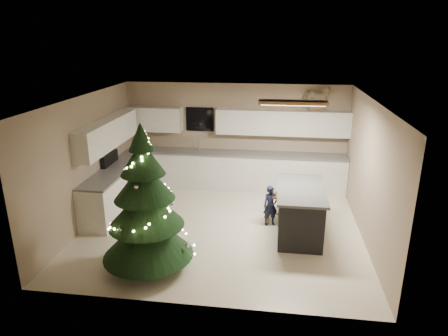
# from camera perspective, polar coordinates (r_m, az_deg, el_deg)

# --- Properties ---
(ground_plane) EXTENTS (5.50, 5.50, 0.00)m
(ground_plane) POSITION_cam_1_polar(r_m,az_deg,el_deg) (8.21, -0.33, -8.41)
(ground_plane) COLOR beige
(room_shell) EXTENTS (5.52, 5.02, 2.61)m
(room_shell) POSITION_cam_1_polar(r_m,az_deg,el_deg) (7.58, -0.18, 3.46)
(room_shell) COLOR tan
(room_shell) RESTS_ON ground_plane
(cabinetry) EXTENTS (5.50, 3.20, 2.00)m
(cabinetry) POSITION_cam_1_polar(r_m,az_deg,el_deg) (9.57, -4.35, 0.46)
(cabinetry) COLOR white
(cabinetry) RESTS_ON ground_plane
(island) EXTENTS (0.90, 1.70, 0.95)m
(island) POSITION_cam_1_polar(r_m,az_deg,el_deg) (7.90, 10.74, -6.04)
(island) COLOR black
(island) RESTS_ON ground_plane
(bar_stool) EXTENTS (0.33, 0.33, 0.62)m
(bar_stool) POSITION_cam_1_polar(r_m,az_deg,el_deg) (8.27, 7.26, -4.77)
(bar_stool) COLOR brown
(bar_stool) RESTS_ON ground_plane
(christmas_tree) EXTENTS (1.55, 1.50, 2.47)m
(christmas_tree) POSITION_cam_1_polar(r_m,az_deg,el_deg) (6.58, -11.10, -6.08)
(christmas_tree) COLOR #3F2816
(christmas_tree) RESTS_ON ground_plane
(toddler) EXTENTS (0.36, 0.29, 0.84)m
(toddler) POSITION_cam_1_polar(r_m,az_deg,el_deg) (8.18, 6.67, -5.38)
(toddler) COLOR black
(toddler) RESTS_ON ground_plane
(rocking_horse) EXTENTS (0.74, 0.46, 0.61)m
(rocking_horse) POSITION_cam_1_polar(r_m,az_deg,el_deg) (9.71, 13.02, 9.75)
(rocking_horse) COLOR brown
(rocking_horse) RESTS_ON cabinetry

